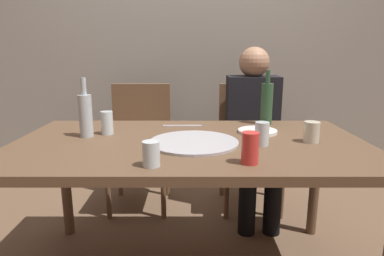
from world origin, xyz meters
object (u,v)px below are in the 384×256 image
Objects in this scene: chair_left at (138,137)px; dining_table at (188,155)px; tumbler_far at (150,154)px; beer_bottle at (84,115)px; short_glass at (260,134)px; wine_glass at (310,132)px; wine_bottle at (265,103)px; guest_in_sweater at (252,125)px; table_knife at (181,126)px; plate_stack at (256,131)px; tumbler_near at (105,123)px; pizza_tray at (192,142)px; soda_can at (248,148)px; chair_right at (248,137)px.

dining_table is at bearing 113.54° from chair_left.
beer_bottle is at bearing 130.65° from tumbler_far.
beer_bottle is 0.86m from short_glass.
beer_bottle is (-0.51, 0.08, 0.18)m from dining_table.
wine_glass reaches higher than dining_table.
guest_in_sweater is at bearing 90.65° from wine_bottle.
dining_table is 1.86× the size of chair_left.
chair_left is (-0.95, 0.89, -0.26)m from wine_glass.
dining_table is 0.84m from guest_in_sweater.
wine_bottle is 1.41× the size of table_knife.
wine_bottle is at bearing 67.59° from plate_stack.
tumbler_near is 0.78m from chair_left.
pizza_tray is 3.51× the size of tumbler_near.
chair_left reaches higher than tumbler_near.
wine_glass is 0.11× the size of chair_left.
plate_stack is at bearing 5.31° from beer_bottle.
beer_bottle reaches higher than soda_can.
wine_bottle reaches higher than beer_bottle.
wine_bottle is at bearing 17.25° from beer_bottle.
short_glass is at bearing -104.45° from wine_bottle.
wine_bottle is 2.63× the size of tumbler_near.
chair_left is at bearing 86.28° from tumbler_near.
chair_left is at bearing 113.54° from dining_table.
wine_bottle is 0.51m from table_knife.
chair_right is at bearing 80.02° from soda_can.
plate_stack is at bearing 83.07° from chair_right.
wine_glass is (0.55, 0.02, 0.04)m from pizza_tray.
tumbler_near is 1.05m from guest_in_sweater.
beer_bottle reaches higher than tumbler_near.
plate_stack is 0.42m from table_knife.
wine_bottle is at bearing 90.45° from chair_right.
chair_right is at bearing 48.07° from table_knife.
wine_bottle reaches higher than short_glass.
wine_glass is at bearing -40.16° from plate_stack.
chair_left is (-0.61, 1.19, -0.27)m from soda_can.
tumbler_far is at bearing -149.15° from short_glass.
wine_glass is at bearing 25.15° from tumbler_far.
table_knife is (-0.37, 0.39, -0.05)m from short_glass.
tumbler_near is 0.78m from plate_stack.
table_knife is at bearing 159.34° from plate_stack.
plate_stack is (-0.09, -0.22, -0.12)m from wine_bottle.
dining_table is 5.37× the size of wine_bottle.
guest_in_sweater is (0.09, 0.55, -0.09)m from plate_stack.
plate_stack is 0.23× the size of chair_right.
soda_can is at bearing 80.02° from chair_right.
short_glass is 0.81m from guest_in_sweater.
chair_left is at bearing 126.76° from short_glass.
chair_left is 0.82m from chair_right.
wine_glass is at bearing 98.38° from chair_right.
guest_in_sweater reaches higher than table_knife.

